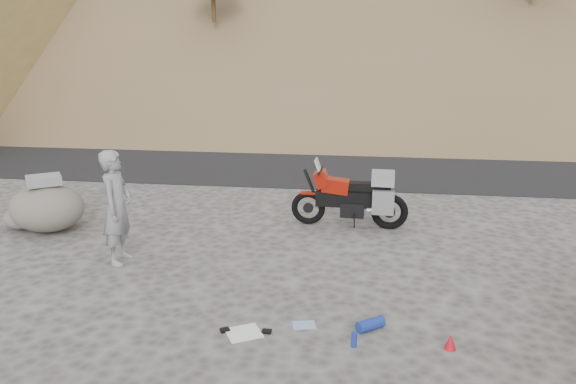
# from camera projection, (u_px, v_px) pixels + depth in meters

# --- Properties ---
(ground) EXTENTS (140.00, 140.00, 0.00)m
(ground) POSITION_uv_depth(u_px,v_px,m) (242.00, 280.00, 8.87)
(ground) COLOR #44413E
(ground) RESTS_ON ground
(road) EXTENTS (120.00, 7.00, 0.05)m
(road) POSITION_uv_depth(u_px,v_px,m) (303.00, 159.00, 17.46)
(road) COLOR black
(road) RESTS_ON ground
(motorcycle) EXTENTS (2.35, 0.72, 1.40)m
(motorcycle) POSITION_uv_depth(u_px,v_px,m) (355.00, 198.00, 11.20)
(motorcycle) COLOR black
(motorcycle) RESTS_ON ground
(man) EXTENTS (0.47, 0.71, 1.94)m
(man) POSITION_uv_depth(u_px,v_px,m) (122.00, 261.00, 9.62)
(man) COLOR gray
(man) RESTS_ON ground
(boulder) EXTENTS (1.81, 1.69, 1.12)m
(boulder) POSITION_uv_depth(u_px,v_px,m) (47.00, 207.00, 11.00)
(boulder) COLOR #59524C
(boulder) RESTS_ON ground
(small_rock) EXTENTS (0.84, 0.77, 0.45)m
(small_rock) POSITION_uv_depth(u_px,v_px,m) (23.00, 218.00, 11.18)
(small_rock) COLOR #59524C
(small_rock) RESTS_ON ground
(gear_white_cloth) EXTENTS (0.57, 0.55, 0.01)m
(gear_white_cloth) POSITION_uv_depth(u_px,v_px,m) (244.00, 333.00, 7.30)
(gear_white_cloth) COLOR white
(gear_white_cloth) RESTS_ON ground
(gear_blue_mat) EXTENTS (0.40, 0.36, 0.16)m
(gear_blue_mat) POSITION_uv_depth(u_px,v_px,m) (370.00, 324.00, 7.37)
(gear_blue_mat) COLOR navy
(gear_blue_mat) RESTS_ON ground
(gear_bottle) EXTENTS (0.08, 0.08, 0.20)m
(gear_bottle) POSITION_uv_depth(u_px,v_px,m) (354.00, 339.00, 6.96)
(gear_bottle) COLOR navy
(gear_bottle) RESTS_ON ground
(gear_funnel) EXTENTS (0.19, 0.19, 0.19)m
(gear_funnel) POSITION_uv_depth(u_px,v_px,m) (450.00, 342.00, 6.92)
(gear_funnel) COLOR red
(gear_funnel) RESTS_ON ground
(gear_glove_a) EXTENTS (0.13, 0.09, 0.04)m
(gear_glove_a) POSITION_uv_depth(u_px,v_px,m) (267.00, 331.00, 7.32)
(gear_glove_a) COLOR black
(gear_glove_a) RESTS_ON ground
(gear_glove_b) EXTENTS (0.15, 0.14, 0.04)m
(gear_glove_b) POSITION_uv_depth(u_px,v_px,m) (225.00, 330.00, 7.35)
(gear_glove_b) COLOR black
(gear_glove_b) RESTS_ON ground
(gear_blue_cloth) EXTENTS (0.35, 0.29, 0.01)m
(gear_blue_cloth) POSITION_uv_depth(u_px,v_px,m) (304.00, 325.00, 7.50)
(gear_blue_cloth) COLOR #849ECC
(gear_blue_cloth) RESTS_ON ground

